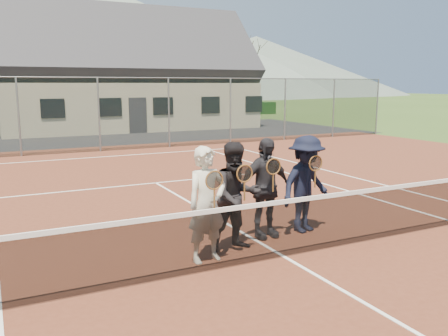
% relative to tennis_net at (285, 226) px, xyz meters
% --- Properties ---
extents(ground, '(220.00, 220.00, 0.00)m').
position_rel_tennis_net_xyz_m(ground, '(0.00, 20.00, -0.54)').
color(ground, '#304A1A').
rests_on(ground, ground).
extents(court_surface, '(30.00, 30.00, 0.02)m').
position_rel_tennis_net_xyz_m(court_surface, '(0.00, 0.00, -0.53)').
color(court_surface, '#562819').
rests_on(court_surface, ground).
extents(hedge_row, '(40.00, 1.20, 1.10)m').
position_rel_tennis_net_xyz_m(hedge_row, '(0.00, 32.00, 0.01)').
color(hedge_row, black).
rests_on(hedge_row, ground).
extents(hill_centre, '(120.00, 120.00, 22.00)m').
position_rel_tennis_net_xyz_m(hill_centre, '(20.00, 95.00, 10.46)').
color(hill_centre, slate).
rests_on(hill_centre, ground).
extents(hill_east, '(90.00, 90.00, 14.00)m').
position_rel_tennis_net_xyz_m(hill_east, '(55.00, 95.00, 6.46)').
color(hill_east, '#506057').
rests_on(hill_east, ground).
extents(court_markings, '(11.03, 23.83, 0.01)m').
position_rel_tennis_net_xyz_m(court_markings, '(0.00, 0.00, -0.51)').
color(court_markings, white).
rests_on(court_markings, court_surface).
extents(tennis_net, '(11.68, 0.08, 1.10)m').
position_rel_tennis_net_xyz_m(tennis_net, '(0.00, 0.00, 0.00)').
color(tennis_net, slate).
rests_on(tennis_net, ground).
extents(perimeter_fence, '(30.07, 0.07, 3.02)m').
position_rel_tennis_net_xyz_m(perimeter_fence, '(0.00, 13.50, 0.99)').
color(perimeter_fence, slate).
rests_on(perimeter_fence, ground).
extents(clubhouse, '(15.60, 8.20, 7.70)m').
position_rel_tennis_net_xyz_m(clubhouse, '(4.00, 24.00, 3.45)').
color(clubhouse, beige).
rests_on(clubhouse, ground).
extents(tree_c, '(3.20, 3.20, 7.77)m').
position_rel_tennis_net_xyz_m(tree_c, '(2.00, 33.00, 5.25)').
color(tree_c, '#371E14').
rests_on(tree_c, ground).
extents(tree_d, '(3.20, 3.20, 7.77)m').
position_rel_tennis_net_xyz_m(tree_d, '(12.00, 33.00, 5.25)').
color(tree_d, '#352313').
rests_on(tree_d, ground).
extents(tree_e, '(3.20, 3.20, 7.77)m').
position_rel_tennis_net_xyz_m(tree_e, '(18.00, 33.00, 5.25)').
color(tree_e, '#3C2715').
rests_on(tree_e, ground).
extents(player_a, '(0.71, 0.54, 1.80)m').
position_rel_tennis_net_xyz_m(player_a, '(-1.16, 0.41, 0.38)').
color(player_a, beige).
rests_on(player_a, court_surface).
extents(player_b, '(0.87, 0.68, 1.80)m').
position_rel_tennis_net_xyz_m(player_b, '(-0.50, 0.68, 0.38)').
color(player_b, black).
rests_on(player_b, court_surface).
extents(player_c, '(1.06, 0.51, 1.80)m').
position_rel_tennis_net_xyz_m(player_c, '(0.25, 1.02, 0.38)').
color(player_c, '#232328').
rests_on(player_c, court_surface).
extents(player_d, '(1.29, 0.92, 1.80)m').
position_rel_tennis_net_xyz_m(player_d, '(1.10, 0.97, 0.38)').
color(player_d, black).
rests_on(player_d, court_surface).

